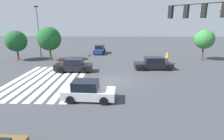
{
  "coord_description": "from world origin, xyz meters",
  "views": [
    {
      "loc": [
        17.39,
        0.53,
        5.95
      ],
      "look_at": [
        0.0,
        0.0,
        1.18
      ],
      "focal_mm": 28.0,
      "sensor_mm": 36.0,
      "label": 1
    }
  ],
  "objects_px": {
    "car_1": "(74,66)",
    "fire_hydrant": "(60,60)",
    "pedestrian": "(167,58)",
    "tree_corner_c": "(16,41)",
    "traffic_signal_mast": "(216,30)",
    "car_4": "(88,91)",
    "tree_corner_b": "(49,39)",
    "street_light_pole_a": "(38,28)",
    "car_0": "(100,50)",
    "tree_corner_a": "(204,39)",
    "car_3": "(153,64)"
  },
  "relations": [
    {
      "from": "tree_corner_c",
      "to": "traffic_signal_mast",
      "type": "bearing_deg",
      "value": 53.12
    },
    {
      "from": "traffic_signal_mast",
      "to": "car_0",
      "type": "distance_m",
      "value": 25.3
    },
    {
      "from": "traffic_signal_mast",
      "to": "fire_hydrant",
      "type": "relative_size",
      "value": 8.54
    },
    {
      "from": "car_4",
      "to": "street_light_pole_a",
      "type": "height_order",
      "value": "street_light_pole_a"
    },
    {
      "from": "pedestrian",
      "to": "street_light_pole_a",
      "type": "distance_m",
      "value": 21.29
    },
    {
      "from": "street_light_pole_a",
      "to": "pedestrian",
      "type": "bearing_deg",
      "value": 79.14
    },
    {
      "from": "car_1",
      "to": "tree_corner_c",
      "type": "bearing_deg",
      "value": -32.94
    },
    {
      "from": "car_0",
      "to": "tree_corner_a",
      "type": "bearing_deg",
      "value": 76.27
    },
    {
      "from": "tree_corner_b",
      "to": "street_light_pole_a",
      "type": "bearing_deg",
      "value": -130.27
    },
    {
      "from": "fire_hydrant",
      "to": "car_1",
      "type": "bearing_deg",
      "value": 35.35
    },
    {
      "from": "car_4",
      "to": "fire_hydrant",
      "type": "xyz_separation_m",
      "value": [
        -12.69,
        -6.38,
        -0.28
      ]
    },
    {
      "from": "tree_corner_b",
      "to": "tree_corner_c",
      "type": "xyz_separation_m",
      "value": [
        -0.13,
        -5.4,
        -0.4
      ]
    },
    {
      "from": "car_1",
      "to": "street_light_pole_a",
      "type": "relative_size",
      "value": 0.54
    },
    {
      "from": "car_0",
      "to": "car_4",
      "type": "relative_size",
      "value": 1.04
    },
    {
      "from": "car_0",
      "to": "car_3",
      "type": "height_order",
      "value": "car_0"
    },
    {
      "from": "car_1",
      "to": "car_3",
      "type": "bearing_deg",
      "value": -173.26
    },
    {
      "from": "pedestrian",
      "to": "tree_corner_c",
      "type": "xyz_separation_m",
      "value": [
        -1.97,
        -23.44,
        2.13
      ]
    },
    {
      "from": "tree_corner_c",
      "to": "pedestrian",
      "type": "bearing_deg",
      "value": 85.19
    },
    {
      "from": "car_4",
      "to": "street_light_pole_a",
      "type": "bearing_deg",
      "value": 126.0
    },
    {
      "from": "traffic_signal_mast",
      "to": "car_1",
      "type": "height_order",
      "value": "traffic_signal_mast"
    },
    {
      "from": "car_4",
      "to": "street_light_pole_a",
      "type": "relative_size",
      "value": 0.49
    },
    {
      "from": "car_0",
      "to": "tree_corner_a",
      "type": "distance_m",
      "value": 18.41
    },
    {
      "from": "car_1",
      "to": "car_3",
      "type": "height_order",
      "value": "car_1"
    },
    {
      "from": "street_light_pole_a",
      "to": "fire_hydrant",
      "type": "distance_m",
      "value": 7.58
    },
    {
      "from": "car_1",
      "to": "pedestrian",
      "type": "bearing_deg",
      "value": -161.35
    },
    {
      "from": "car_0",
      "to": "pedestrian",
      "type": "height_order",
      "value": "pedestrian"
    },
    {
      "from": "car_4",
      "to": "tree_corner_a",
      "type": "height_order",
      "value": "tree_corner_a"
    },
    {
      "from": "fire_hydrant",
      "to": "tree_corner_b",
      "type": "bearing_deg",
      "value": -132.64
    },
    {
      "from": "car_4",
      "to": "traffic_signal_mast",
      "type": "bearing_deg",
      "value": -9.62
    },
    {
      "from": "car_0",
      "to": "car_3",
      "type": "bearing_deg",
      "value": 38.26
    },
    {
      "from": "car_3",
      "to": "tree_corner_a",
      "type": "bearing_deg",
      "value": -147.76
    },
    {
      "from": "car_3",
      "to": "tree_corner_a",
      "type": "relative_size",
      "value": 1.02
    },
    {
      "from": "pedestrian",
      "to": "tree_corner_a",
      "type": "distance_m",
      "value": 7.73
    },
    {
      "from": "traffic_signal_mast",
      "to": "car_1",
      "type": "relative_size",
      "value": 1.61
    },
    {
      "from": "car_0",
      "to": "car_1",
      "type": "bearing_deg",
      "value": -5.28
    },
    {
      "from": "car_1",
      "to": "pedestrian",
      "type": "relative_size",
      "value": 2.75
    },
    {
      "from": "car_3",
      "to": "pedestrian",
      "type": "xyz_separation_m",
      "value": [
        -3.19,
        2.6,
        0.2
      ]
    },
    {
      "from": "car_0",
      "to": "car_4",
      "type": "xyz_separation_m",
      "value": [
        21.21,
        1.2,
        -0.07
      ]
    },
    {
      "from": "car_1",
      "to": "fire_hydrant",
      "type": "height_order",
      "value": "car_1"
    },
    {
      "from": "pedestrian",
      "to": "tree_corner_a",
      "type": "relative_size",
      "value": 0.34
    },
    {
      "from": "car_0",
      "to": "pedestrian",
      "type": "relative_size",
      "value": 2.62
    },
    {
      "from": "car_0",
      "to": "fire_hydrant",
      "type": "bearing_deg",
      "value": -28.24
    },
    {
      "from": "pedestrian",
      "to": "street_light_pole_a",
      "type": "xyz_separation_m",
      "value": [
        -3.93,
        -20.52,
        4.13
      ]
    },
    {
      "from": "fire_hydrant",
      "to": "car_4",
      "type": "bearing_deg",
      "value": 26.7
    },
    {
      "from": "car_3",
      "to": "car_4",
      "type": "distance_m",
      "value": 11.84
    },
    {
      "from": "car_3",
      "to": "tree_corner_c",
      "type": "xyz_separation_m",
      "value": [
        -5.17,
        -20.84,
        2.32
      ]
    },
    {
      "from": "car_3",
      "to": "car_4",
      "type": "relative_size",
      "value": 1.18
    },
    {
      "from": "car_0",
      "to": "street_light_pole_a",
      "type": "height_order",
      "value": "street_light_pole_a"
    },
    {
      "from": "traffic_signal_mast",
      "to": "tree_corner_a",
      "type": "distance_m",
      "value": 19.6
    },
    {
      "from": "car_0",
      "to": "street_light_pole_a",
      "type": "distance_m",
      "value": 11.52
    }
  ]
}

